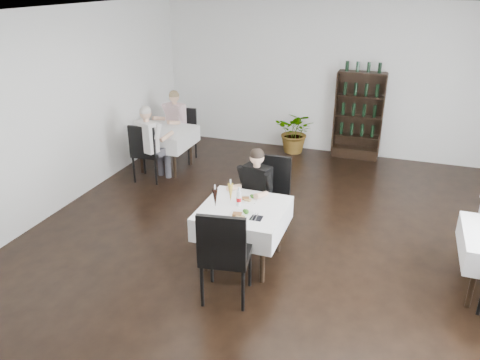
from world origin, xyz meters
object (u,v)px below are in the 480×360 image
Objects in this scene: main_table at (243,218)px; diner_main at (254,189)px; potted_tree at (296,132)px; wine_shelf at (358,117)px.

main_table is 0.78× the size of diner_main.
potted_tree is at bearing 94.16° from main_table.
wine_shelf is 1.28m from potted_tree.
main_table is at bearing -101.78° from wine_shelf.
wine_shelf is at bearing 75.90° from diner_main.
wine_shelf is at bearing 5.42° from potted_tree.
wine_shelf is 1.32× the size of diner_main.
wine_shelf is 1.98× the size of potted_tree.
wine_shelf is 1.70× the size of main_table.
main_table is 4.21m from potted_tree.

